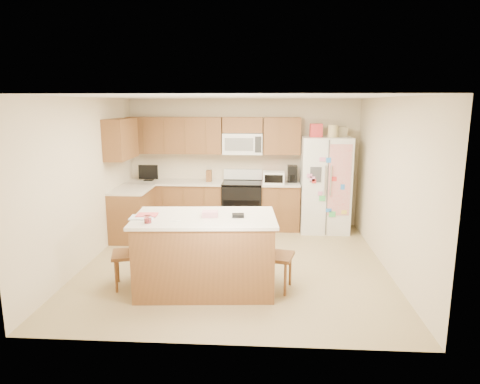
# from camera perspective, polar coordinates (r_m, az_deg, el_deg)

# --- Properties ---
(ground) EXTENTS (4.50, 4.50, 0.00)m
(ground) POSITION_cam_1_polar(r_m,az_deg,el_deg) (6.65, -0.68, -9.53)
(ground) COLOR tan
(ground) RESTS_ON ground
(room_shell) EXTENTS (4.60, 4.60, 2.52)m
(room_shell) POSITION_cam_1_polar(r_m,az_deg,el_deg) (6.27, -0.71, 2.84)
(room_shell) COLOR beige
(room_shell) RESTS_ON ground
(cabinetry) EXTENTS (3.36, 1.56, 2.15)m
(cabinetry) POSITION_cam_1_polar(r_m,az_deg,el_deg) (8.23, -6.59, 1.21)
(cabinetry) COLOR brown
(cabinetry) RESTS_ON ground
(stove) EXTENTS (0.76, 0.65, 1.13)m
(stove) POSITION_cam_1_polar(r_m,az_deg,el_deg) (8.35, 0.31, -1.66)
(stove) COLOR black
(stove) RESTS_ON ground
(refrigerator) EXTENTS (0.90, 0.79, 2.04)m
(refrigerator) POSITION_cam_1_polar(r_m,az_deg,el_deg) (8.26, 11.24, 1.13)
(refrigerator) COLOR white
(refrigerator) RESTS_ON ground
(island) EXTENTS (1.88, 1.18, 1.08)m
(island) POSITION_cam_1_polar(r_m,az_deg,el_deg) (5.65, -4.65, -8.06)
(island) COLOR brown
(island) RESTS_ON ground
(windsor_chair_left) EXTENTS (0.50, 0.51, 0.97)m
(windsor_chair_left) POSITION_cam_1_polar(r_m,az_deg,el_deg) (5.91, -14.50, -7.92)
(windsor_chair_left) COLOR brown
(windsor_chair_left) RESTS_ON ground
(windsor_chair_back) EXTENTS (0.46, 0.45, 0.88)m
(windsor_chair_back) POSITION_cam_1_polar(r_m,az_deg,el_deg) (6.33, -4.76, -6.66)
(windsor_chair_back) COLOR brown
(windsor_chair_back) RESTS_ON ground
(windsor_chair_right) EXTENTS (0.49, 0.51, 0.99)m
(windsor_chair_right) POSITION_cam_1_polar(r_m,az_deg,el_deg) (5.66, 4.65, -8.38)
(windsor_chair_right) COLOR brown
(windsor_chair_right) RESTS_ON ground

